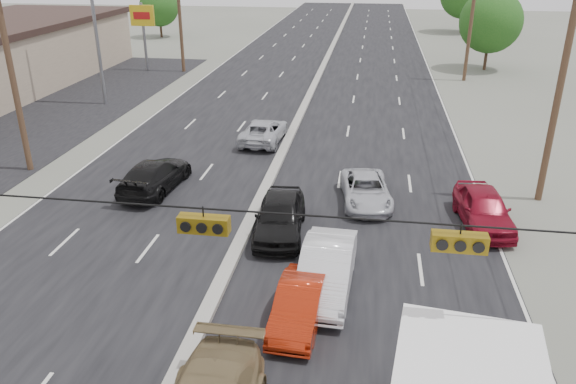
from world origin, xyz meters
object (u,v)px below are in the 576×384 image
Objects in this scene: queue_car_c at (366,190)px; oncoming_near at (155,175)px; utility_pole_right_c at (472,19)px; tree_right_mid at (491,22)px; oncoming_far at (264,131)px; tree_left_far at (159,7)px; queue_car_e at (484,209)px; queue_car_a at (280,216)px; red_sedan at (299,305)px; utility_pole_left_c at (180,14)px; utility_pole_right_b at (560,89)px; queue_car_b at (326,270)px; pole_sign_far at (143,21)px; utility_pole_left_b at (11,71)px.

oncoming_near reaches higher than queue_car_c.
utility_pole_right_c is 5.64m from tree_right_mid.
utility_pole_right_c reaches higher than oncoming_far.
tree_left_far is 57.58m from queue_car_e.
red_sedan is at bearing -78.66° from queue_car_a.
utility_pole_right_b is (25.00, -25.00, 0.00)m from utility_pole_left_c.
utility_pole_left_c is 31.98m from queue_car_c.
oncoming_near is at bearing 147.94° from queue_car_a.
oncoming_near is (-6.53, 3.53, -0.06)m from queue_car_a.
queue_car_e is at bearing 9.86° from queue_car_a.
utility_pole_left_c is at bearing 180.00° from utility_pole_right_c.
tree_right_mid is (37.00, -15.00, 0.62)m from tree_left_far.
queue_car_c is at bearing -60.17° from tree_left_far.
oncoming_near is at bearing -70.08° from tree_left_far.
tree_left_far is (-9.50, 20.00, -1.39)m from utility_pole_left_c.
queue_car_a is (-1.50, 5.59, 0.16)m from red_sedan.
oncoming_near is at bearing 168.55° from queue_car_e.
utility_pole_right_c is at bearing 77.56° from queue_car_b.
queue_car_b is 15.79m from oncoming_far.
tree_right_mid is 42.58m from red_sedan.
utility_pole_right_b is 1.63× the size of tree_left_far.
red_sedan is 0.83× the size of queue_car_a.
utility_pole_right_b is at bearing -41.26° from pole_sign_far.
oncoming_far reaches higher than queue_car_c.
tree_right_mid reaches higher than queue_car_b.
utility_pole_right_c is at bearing 66.05° from queue_car_a.
utility_pole_right_c reaches higher than queue_car_b.
queue_car_c is (3.31, 3.48, -0.17)m from queue_car_a.
utility_pole_left_b is at bearing 166.66° from queue_car_e.
queue_car_b is 0.96× the size of oncoming_near.
queue_car_a is 11.60m from oncoming_far.
utility_pole_left_b is 8.71m from oncoming_near.
queue_car_c is (26.71, -46.58, -3.10)m from tree_left_far.
utility_pole_left_c is 2.61× the size of red_sedan.
queue_car_e is (-3.00, -28.11, -4.34)m from utility_pole_right_c.
utility_pole_right_c is 28.51m from pole_sign_far.
pole_sign_far is 40.53m from red_sedan.
red_sedan is 12.16m from oncoming_near.
tree_right_mid is at bearing 47.49° from utility_pole_left_b.
queue_car_e reaches higher than oncoming_near.
queue_car_b is 1.06× the size of queue_car_e.
utility_pole_right_c is 1.40× the size of tree_right_mid.
pole_sign_far is 1.57× the size of red_sedan.
utility_pole_left_c is 27.96m from tree_right_mid.
tree_left_far is 59.63m from queue_car_b.
utility_pole_left_b reaches higher than oncoming_near.
utility_pole_left_b is 1.67× the size of pole_sign_far.
utility_pole_left_b is at bearing -6.94° from oncoming_near.
queue_car_b is at bearing -141.53° from queue_car_e.
tree_left_far is (-34.50, 20.00, -1.39)m from utility_pole_right_c.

